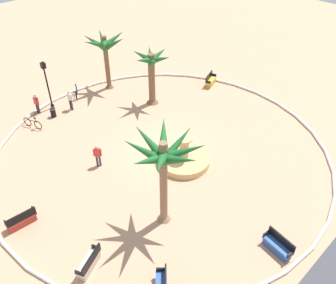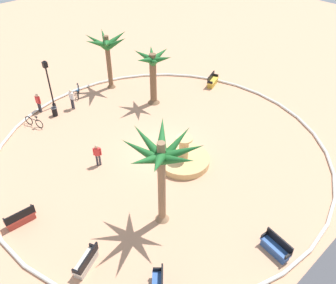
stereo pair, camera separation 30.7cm
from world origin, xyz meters
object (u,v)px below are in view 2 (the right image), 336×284
lamppost (48,80)px  bench_west (21,218)px  trash_bin (55,111)px  person_pedestrian_stroll (98,154)px  palm_tree_mid_plaza (161,159)px  person_cyclist_photo (38,102)px  bench_southwest (212,81)px  bench_southeast (86,262)px  palm_tree_near_fountain (153,68)px  palm_tree_by_curb (107,47)px  bench_east (276,248)px  person_cyclist_helmet (72,98)px  bicycle_by_lamppost (34,122)px  bicycle_red_frame (78,92)px  fountain (183,159)px

lamppost → bench_west: bearing=52.9°
trash_bin → person_pedestrian_stroll: person_pedestrian_stroll is taller
palm_tree_mid_plaza → person_cyclist_photo: 14.90m
bench_southwest → trash_bin: bearing=-21.8°
bench_southeast → trash_bin: bench_southeast is taller
palm_tree_near_fountain → trash_bin: size_ratio=6.12×
palm_tree_by_curb → trash_bin: palm_tree_by_curb is taller
palm_tree_near_fountain → bench_east: size_ratio=2.70×
palm_tree_by_curb → bench_west: size_ratio=3.00×
bench_southwest → person_cyclist_helmet: person_cyclist_helmet is taller
bicycle_by_lamppost → person_cyclist_helmet: size_ratio=0.96×
bench_west → bicycle_red_frame: size_ratio=1.11×
palm_tree_near_fountain → person_cyclist_photo: bearing=-34.0°
bicycle_red_frame → person_cyclist_photo: person_cyclist_photo is taller
fountain → palm_tree_near_fountain: (-3.58, -6.96, 2.79)m
bench_west → fountain: bearing=166.1°
bench_west → trash_bin: bench_west is taller
palm_tree_by_curb → person_pedestrian_stroll: 10.65m
bicycle_red_frame → bicycle_by_lamppost: (4.78, 1.67, 0.00)m
lamppost → bicycle_by_lamppost: bearing=31.1°
bicycle_red_frame → fountain: bearing=91.5°
bicycle_red_frame → person_cyclist_helmet: bearing=46.4°
fountain → palm_tree_mid_plaza: (4.15, 2.52, 4.00)m
bicycle_red_frame → person_pedestrian_stroll: 9.37m
fountain → palm_tree_mid_plaza: palm_tree_mid_plaza is taller
bench_east → bench_southeast: 9.21m
palm_tree_mid_plaza → bench_southeast: 6.08m
fountain → person_cyclist_helmet: fountain is taller
palm_tree_by_curb → trash_bin: size_ratio=6.68×
palm_tree_near_fountain → person_pedestrian_stroll: size_ratio=2.80×
fountain → person_cyclist_photo: (3.85, -11.98, 0.59)m
fountain → bench_southwest: 10.90m
lamppost → bench_southwest: bearing=152.7°
bicycle_red_frame → person_pedestrian_stroll: (3.80, 8.55, 0.51)m
person_cyclist_photo → person_cyclist_helmet: bearing=147.7°
bench_west → bench_southeast: (-1.11, 4.68, 0.00)m
bench_west → bench_southeast: same height
palm_tree_by_curb → lamppost: (5.24, -0.44, -1.30)m
palm_tree_by_curb → person_cyclist_photo: 6.98m
bicycle_by_lamppost → palm_tree_by_curb: bearing=-172.6°
palm_tree_by_curb → trash_bin: bearing=7.1°
palm_tree_near_fountain → bench_east: (5.08, 14.87, -2.74)m
fountain → person_cyclist_photo: bearing=-72.2°
bench_east → person_cyclist_helmet: person_cyclist_helmet is taller
bench_east → person_pedestrian_stroll: size_ratio=1.04×
trash_bin → person_cyclist_helmet: person_cyclist_helmet is taller
bicycle_red_frame → bicycle_by_lamppost: bearing=19.3°
fountain → palm_tree_mid_plaza: 6.28m
bench_west → person_pedestrian_stroll: bearing=-168.9°
trash_bin → bicycle_by_lamppost: 1.83m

